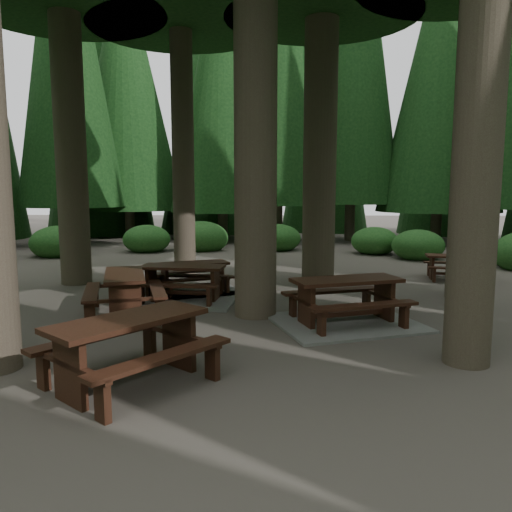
{
  "coord_description": "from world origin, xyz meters",
  "views": [
    {
      "loc": [
        1.19,
        -9.67,
        2.53
      ],
      "look_at": [
        0.78,
        1.03,
        1.1
      ],
      "focal_mm": 35.0,
      "sensor_mm": 36.0,
      "label": 1
    }
  ],
  "objects_px": {
    "picnic_table_b": "(125,287)",
    "picnic_table_f": "(183,289)",
    "picnic_table_a": "(346,308)",
    "picnic_table_c": "(193,282)",
    "picnic_table_d": "(456,263)",
    "picnic_table_e": "(129,340)"
  },
  "relations": [
    {
      "from": "picnic_table_c",
      "to": "picnic_table_d",
      "type": "bearing_deg",
      "value": -8.13
    },
    {
      "from": "picnic_table_d",
      "to": "picnic_table_b",
      "type": "bearing_deg",
      "value": -143.26
    },
    {
      "from": "picnic_table_c",
      "to": "picnic_table_f",
      "type": "relative_size",
      "value": 1.08
    },
    {
      "from": "picnic_table_a",
      "to": "picnic_table_c",
      "type": "relative_size",
      "value": 1.14
    },
    {
      "from": "picnic_table_f",
      "to": "picnic_table_b",
      "type": "bearing_deg",
      "value": -122.43
    },
    {
      "from": "picnic_table_c",
      "to": "picnic_table_d",
      "type": "distance_m",
      "value": 7.43
    },
    {
      "from": "picnic_table_d",
      "to": "picnic_table_f",
      "type": "xyz_separation_m",
      "value": [
        -7.21,
        -2.99,
        -0.18
      ]
    },
    {
      "from": "picnic_table_a",
      "to": "picnic_table_f",
      "type": "bearing_deg",
      "value": 132.14
    },
    {
      "from": "picnic_table_a",
      "to": "picnic_table_b",
      "type": "xyz_separation_m",
      "value": [
        -4.41,
        0.63,
        0.25
      ]
    },
    {
      "from": "picnic_table_a",
      "to": "picnic_table_e",
      "type": "relative_size",
      "value": 1.19
    },
    {
      "from": "picnic_table_a",
      "to": "picnic_table_d",
      "type": "relative_size",
      "value": 1.76
    },
    {
      "from": "picnic_table_b",
      "to": "picnic_table_f",
      "type": "xyz_separation_m",
      "value": [
        0.96,
        1.25,
        -0.28
      ]
    },
    {
      "from": "picnic_table_a",
      "to": "picnic_table_b",
      "type": "bearing_deg",
      "value": 152.65
    },
    {
      "from": "picnic_table_e",
      "to": "picnic_table_d",
      "type": "bearing_deg",
      "value": -2.17
    },
    {
      "from": "picnic_table_b",
      "to": "picnic_table_d",
      "type": "height_order",
      "value": "picnic_table_b"
    },
    {
      "from": "picnic_table_d",
      "to": "picnic_table_c",
      "type": "bearing_deg",
      "value": -154.54
    },
    {
      "from": "picnic_table_c",
      "to": "picnic_table_d",
      "type": "relative_size",
      "value": 1.55
    },
    {
      "from": "picnic_table_d",
      "to": "picnic_table_e",
      "type": "relative_size",
      "value": 0.67
    },
    {
      "from": "picnic_table_b",
      "to": "picnic_table_e",
      "type": "bearing_deg",
      "value": -179.73
    },
    {
      "from": "picnic_table_b",
      "to": "picnic_table_d",
      "type": "xyz_separation_m",
      "value": [
        8.17,
        4.24,
        -0.1
      ]
    },
    {
      "from": "picnic_table_f",
      "to": "picnic_table_c",
      "type": "bearing_deg",
      "value": 90.53
    },
    {
      "from": "picnic_table_b",
      "to": "picnic_table_f",
      "type": "bearing_deg",
      "value": -54.95
    }
  ]
}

